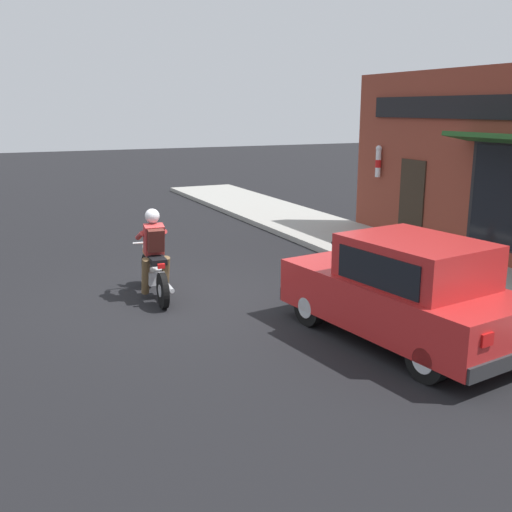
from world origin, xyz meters
The scene contains 5 objects.
ground_plane centered at (0.00, 0.00, 0.00)m, with size 80.00×80.00×0.00m, color black.
sidewalk_curb centered at (5.34, 3.00, 0.07)m, with size 2.60×22.00×0.14m, color #9E9B93.
motorcycle_with_rider centered at (-0.40, 0.37, 0.68)m, with size 0.58×2.02×1.62m.
car_hatchback centered at (2.29, -3.24, 0.77)m, with size 2.12×3.96×1.57m.
traffic_cone centered at (5.32, 0.51, 0.43)m, with size 0.36×0.36×0.60m.
Camera 1 is at (-3.10, -9.82, 3.34)m, focal length 42.00 mm.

